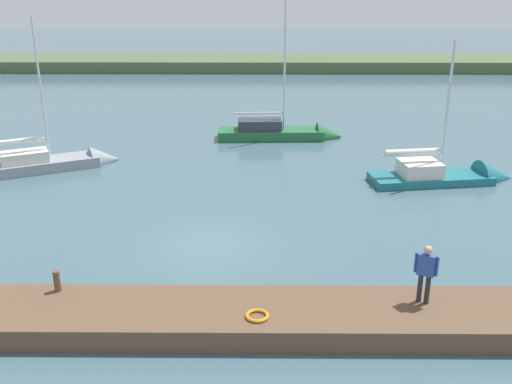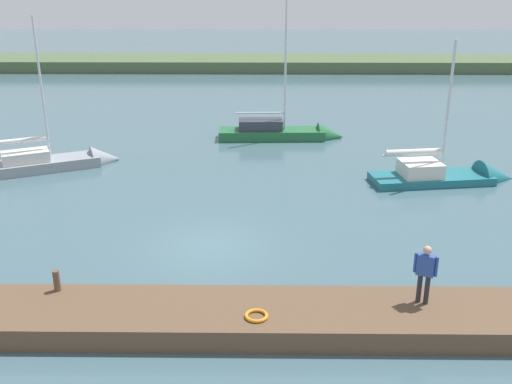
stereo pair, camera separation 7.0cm
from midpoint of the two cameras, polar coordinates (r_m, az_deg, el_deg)
ground_plane at (r=21.81m, az=-4.73°, el=-5.29°), size 200.00×200.00×0.00m
far_shoreline at (r=65.81m, az=-1.26°, el=12.10°), size 180.00×8.00×2.40m
dock_pier at (r=16.93m, az=-6.37°, el=-12.20°), size 27.38×2.52×0.67m
mooring_post_near at (r=18.27m, az=-19.17°, el=-8.31°), size 0.20×0.20×0.65m
life_ring_buoy at (r=16.19m, az=-0.01°, el=-12.12°), size 0.66×0.66×0.10m
sailboat_near_dock at (r=36.26m, az=2.80°, el=5.66°), size 7.83×2.05×9.14m
sailboat_outer_mooring at (r=30.09m, az=18.85°, el=1.30°), size 7.44×3.00×7.79m
sailboat_mid_channel at (r=32.25m, az=-18.78°, el=2.65°), size 6.77×4.45×8.52m
person_on_dock at (r=17.05m, az=16.31°, el=-7.39°), size 0.61×0.41×1.79m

